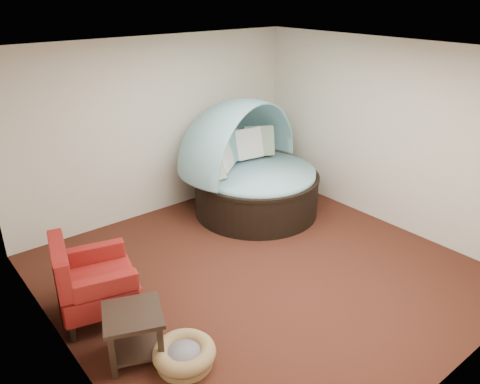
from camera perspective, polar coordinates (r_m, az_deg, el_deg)
floor at (r=6.27m, az=2.52°, el=-9.64°), size 5.00×5.00×0.00m
wall_back at (r=7.57m, az=-10.01°, el=7.70°), size 5.00×0.00×5.00m
wall_front at (r=4.29m, az=25.72°, el=-7.41°), size 5.00×0.00×5.00m
wall_left at (r=4.51m, az=-21.82°, el=-5.17°), size 0.00×5.00×5.00m
wall_right at (r=7.44m, az=17.42°, el=6.69°), size 0.00×5.00×5.00m
ceiling at (r=5.27m, az=3.08°, el=16.65°), size 5.00×5.00×0.00m
canopy_daybed at (r=7.56m, az=1.28°, el=3.76°), size 2.53×2.47×1.86m
pet_basket at (r=4.93m, az=-6.80°, el=-19.06°), size 0.81×0.81×0.22m
red_armchair at (r=5.52m, az=-17.76°, el=-10.38°), size 1.03×1.03×0.99m
side_table at (r=4.93m, az=-12.81°, el=-15.92°), size 0.74×0.74×0.55m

